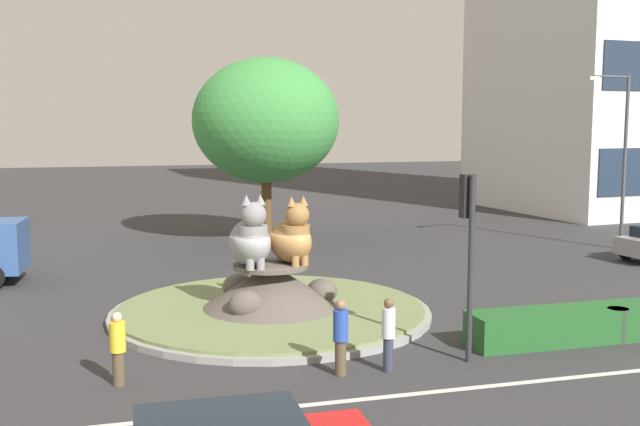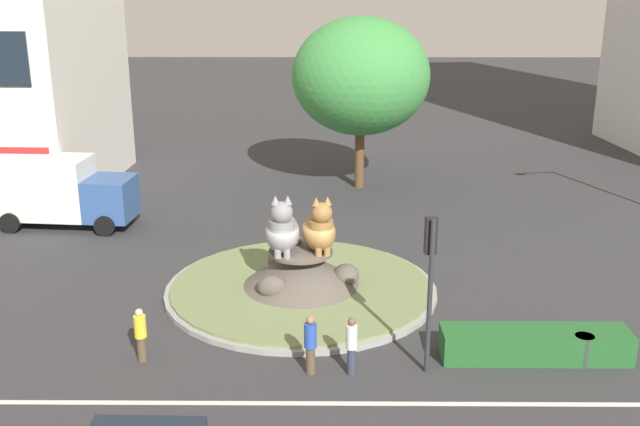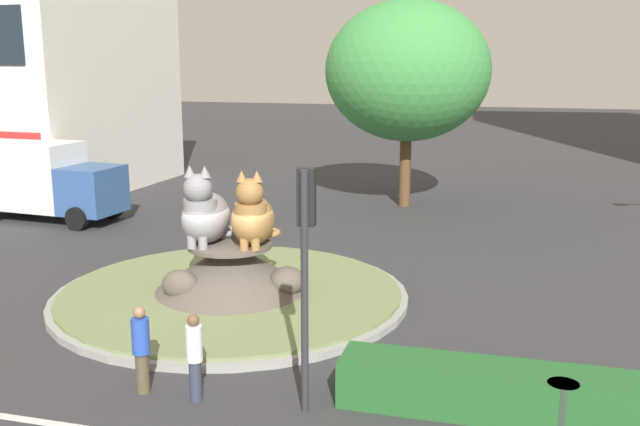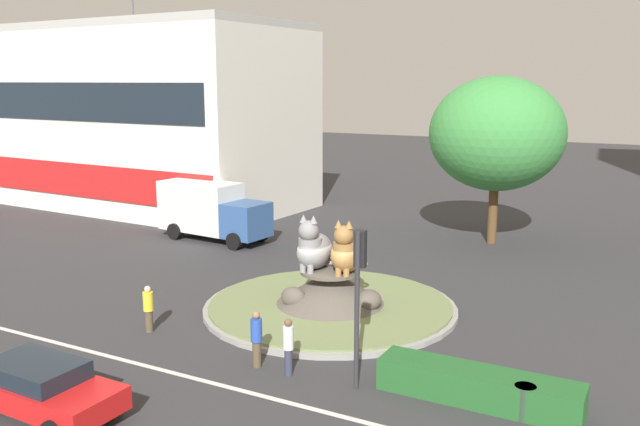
{
  "view_description": "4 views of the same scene",
  "coord_description": "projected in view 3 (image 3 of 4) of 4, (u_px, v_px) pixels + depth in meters",
  "views": [
    {
      "loc": [
        -4.45,
        -21.64,
        5.82
      ],
      "look_at": [
        2.19,
        2.35,
        2.77
      ],
      "focal_mm": 41.87,
      "sensor_mm": 36.0,
      "label": 1
    },
    {
      "loc": [
        0.85,
        -24.45,
        10.78
      ],
      "look_at": [
        0.66,
        2.63,
        2.11
      ],
      "focal_mm": 41.74,
      "sensor_mm": 36.0,
      "label": 2
    },
    {
      "loc": [
        7.3,
        -17.62,
        6.52
      ],
      "look_at": [
        2.33,
        0.7,
        2.39
      ],
      "focal_mm": 40.7,
      "sensor_mm": 36.0,
      "label": 3
    },
    {
      "loc": [
        11.36,
        -21.9,
        8.61
      ],
      "look_at": [
        -1.23,
        1.47,
        3.4
      ],
      "focal_mm": 37.96,
      "sensor_mm": 36.0,
      "label": 4
    }
  ],
  "objects": [
    {
      "name": "pedestrian_blue_shirt",
      "position": [
        141.0,
        347.0,
        14.15
      ],
      "size": [
        0.35,
        0.35,
        1.78
      ],
      "rotation": [
        0.0,
        0.0,
        2.97
      ],
      "color": "brown",
      "rests_on": "ground"
    },
    {
      "name": "delivery_box_truck",
      "position": [
        40.0,
        179.0,
        29.2
      ],
      "size": [
        6.66,
        2.95,
        3.15
      ],
      "rotation": [
        0.0,
        0.0,
        -0.09
      ],
      "color": "#335693",
      "rests_on": "ground"
    },
    {
      "name": "broadleaf_tree_behind_island",
      "position": [
        408.0,
        71.0,
        30.94
      ],
      "size": [
        7.05,
        7.05,
        8.88
      ],
      "color": "brown",
      "rests_on": "ground"
    },
    {
      "name": "pedestrian_white_shirt",
      "position": [
        195.0,
        354.0,
        13.81
      ],
      "size": [
        0.32,
        0.32,
        1.75
      ],
      "rotation": [
        0.0,
        0.0,
        4.67
      ],
      "color": "#33384C",
      "rests_on": "ground"
    },
    {
      "name": "cat_statue_grey",
      "position": [
        205.0,
        214.0,
        19.36
      ],
      "size": [
        1.4,
        2.24,
        2.17
      ],
      "rotation": [
        0.0,
        0.0,
        -1.52
      ],
      "color": "gray",
      "rests_on": "roundabout_island"
    },
    {
      "name": "roundabout_island",
      "position": [
        231.0,
        280.0,
        19.76
      ],
      "size": [
        9.65,
        9.65,
        1.57
      ],
      "color": "gray",
      "rests_on": "ground"
    },
    {
      "name": "cat_statue_tabby",
      "position": [
        252.0,
        217.0,
        19.2
      ],
      "size": [
        1.51,
        2.25,
        2.07
      ],
      "rotation": [
        0.0,
        0.0,
        -1.35
      ],
      "color": "#9E703D",
      "rests_on": "roundabout_island"
    },
    {
      "name": "ground_plane",
      "position": [
        231.0,
        299.0,
        19.86
      ],
      "size": [
        160.0,
        160.0,
        0.0
      ],
      "primitive_type": "plane",
      "color": "#333335"
    },
    {
      "name": "litter_bin",
      "position": [
        562.0,
        407.0,
        12.79
      ],
      "size": [
        0.56,
        0.56,
        0.9
      ],
      "color": "#2D4233",
      "rests_on": "ground"
    },
    {
      "name": "clipped_hedge_strip",
      "position": [
        487.0,
        390.0,
        13.44
      ],
      "size": [
        5.5,
        1.2,
        0.9
      ],
      "primitive_type": "cube",
      "color": "#235B28",
      "rests_on": "ground"
    },
    {
      "name": "traffic_light_mast",
      "position": [
        306.0,
        244.0,
        13.05
      ],
      "size": [
        0.34,
        0.46,
        4.57
      ],
      "rotation": [
        0.0,
        0.0,
        1.67
      ],
      "color": "#2D2D33",
      "rests_on": "ground"
    }
  ]
}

